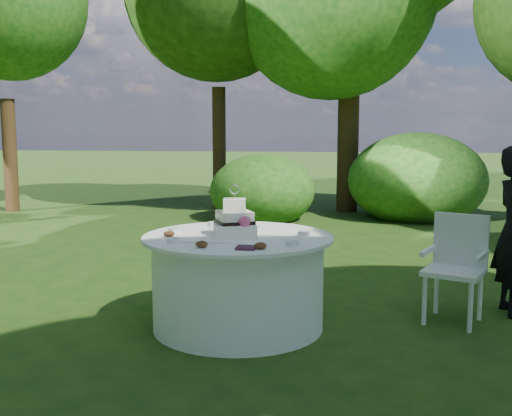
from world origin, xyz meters
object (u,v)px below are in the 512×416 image
at_px(napkins, 246,248).
at_px(chair, 457,261).
at_px(table, 238,281).
at_px(cake, 235,222).

bearing_deg(napkins, chair, 31.74).
bearing_deg(chair, napkins, -148.26).
distance_m(table, cake, 0.50).
bearing_deg(table, chair, 14.91).
bearing_deg(napkins, table, 107.13).
bearing_deg(cake, table, 63.72).
bearing_deg(chair, cake, -164.20).
relative_size(table, chair, 1.72).
bearing_deg(cake, chair, 15.80).
distance_m(table, chair, 1.87).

